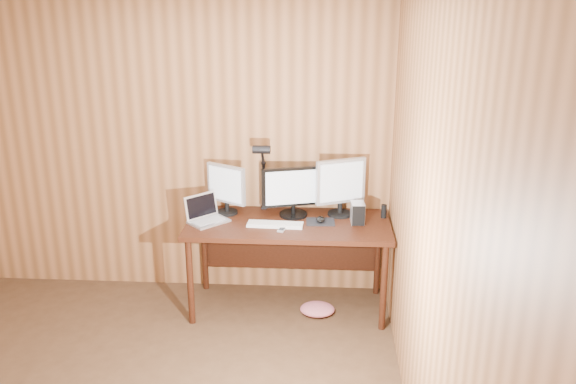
# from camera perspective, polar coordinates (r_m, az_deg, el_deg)

# --- Properties ---
(room_shell) EXTENTS (4.00, 4.00, 4.00)m
(room_shell) POSITION_cam_1_polar(r_m,az_deg,el_deg) (3.31, -18.06, -4.67)
(room_shell) COLOR #482E1B
(room_shell) RESTS_ON ground
(desk) EXTENTS (1.60, 0.70, 0.75)m
(desk) POSITION_cam_1_polar(r_m,az_deg,el_deg) (4.91, 0.09, -3.88)
(desk) COLOR #32150A
(desk) RESTS_ON floor
(monitor_center) EXTENTS (0.51, 0.23, 0.41)m
(monitor_center) POSITION_cam_1_polar(r_m,az_deg,el_deg) (4.86, 0.51, 0.09)
(monitor_center) COLOR black
(monitor_center) RESTS_ON desk
(monitor_left) EXTENTS (0.33, 0.21, 0.41)m
(monitor_left) POSITION_cam_1_polar(r_m,az_deg,el_deg) (4.93, -5.79, 0.38)
(monitor_left) COLOR black
(monitor_left) RESTS_ON desk
(monitor_right) EXTENTS (0.40, 0.20, 0.47)m
(monitor_right) POSITION_cam_1_polar(r_m,az_deg,el_deg) (4.88, 4.95, 0.62)
(monitor_right) COLOR black
(monitor_right) RESTS_ON desk
(laptop) EXTENTS (0.36, 0.36, 0.21)m
(laptop) POSITION_cam_1_polar(r_m,az_deg,el_deg) (4.85, -7.73, -2.12)
(laptop) COLOR silver
(laptop) RESTS_ON desk
(keyboard) EXTENTS (0.44, 0.15, 0.02)m
(keyboard) POSITION_cam_1_polar(r_m,az_deg,el_deg) (4.73, -1.22, -3.04)
(keyboard) COLOR white
(keyboard) RESTS_ON desk
(mousepad) EXTENTS (0.23, 0.19, 0.00)m
(mousepad) POSITION_cam_1_polar(r_m,az_deg,el_deg) (4.81, 3.05, -2.80)
(mousepad) COLOR black
(mousepad) RESTS_ON desk
(mouse) EXTENTS (0.07, 0.11, 0.04)m
(mouse) POSITION_cam_1_polar(r_m,az_deg,el_deg) (4.80, 3.06, -2.56)
(mouse) COLOR black
(mouse) RESTS_ON mousepad
(hard_drive) EXTENTS (0.11, 0.16, 0.16)m
(hard_drive) POSITION_cam_1_polar(r_m,az_deg,el_deg) (4.79, 6.53, -1.95)
(hard_drive) COLOR silver
(hard_drive) RESTS_ON desk
(phone) EXTENTS (0.07, 0.10, 0.01)m
(phone) POSITION_cam_1_polar(r_m,az_deg,el_deg) (4.64, -0.58, -3.53)
(phone) COLOR silver
(phone) RESTS_ON desk
(speaker) EXTENTS (0.05, 0.05, 0.11)m
(speaker) POSITION_cam_1_polar(r_m,az_deg,el_deg) (4.93, 8.96, -1.79)
(speaker) COLOR black
(speaker) RESTS_ON desk
(desk_lamp) EXTENTS (0.14, 0.20, 0.62)m
(desk_lamp) POSITION_cam_1_polar(r_m,az_deg,el_deg) (4.91, -2.40, 2.32)
(desk_lamp) COLOR black
(desk_lamp) RESTS_ON desk
(fabric_pile) EXTENTS (0.30, 0.25, 0.09)m
(fabric_pile) POSITION_cam_1_polar(r_m,az_deg,el_deg) (5.00, 2.76, -10.90)
(fabric_pile) COLOR #D26574
(fabric_pile) RESTS_ON floor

